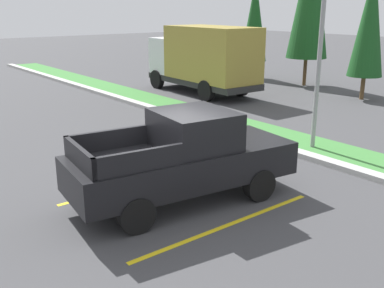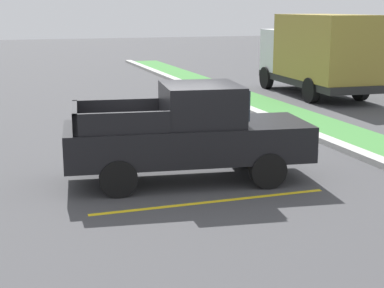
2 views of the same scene
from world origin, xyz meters
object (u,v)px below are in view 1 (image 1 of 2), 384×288
at_px(cargo_truck_distant, 204,57).
at_px(pickup_truck_main, 185,158).
at_px(cypress_tree_leftmost, 255,20).
at_px(street_light, 318,34).
at_px(cypress_tree_center, 370,21).

bearing_deg(cargo_truck_distant, pickup_truck_main, -41.43).
bearing_deg(cypress_tree_leftmost, pickup_truck_main, -50.19).
bearing_deg(street_light, cypress_tree_center, 112.35).
relative_size(pickup_truck_main, cypress_tree_leftmost, 0.90).
distance_m(cargo_truck_distant, street_light, 10.26).
height_order(street_light, cypress_tree_center, cypress_tree_center).
bearing_deg(pickup_truck_main, street_light, 97.34).
distance_m(pickup_truck_main, street_light, 6.05).
xyz_separation_m(cargo_truck_distant, cypress_tree_leftmost, (-2.07, 5.71, 1.72)).
height_order(cypress_tree_leftmost, cypress_tree_center, cypress_tree_center).
distance_m(cypress_tree_leftmost, cypress_tree_center, 8.04).
height_order(pickup_truck_main, cypress_tree_leftmost, cypress_tree_leftmost).
bearing_deg(pickup_truck_main, cargo_truck_distant, 138.57).
bearing_deg(cypress_tree_leftmost, cypress_tree_center, -4.55).
bearing_deg(street_light, cypress_tree_leftmost, 141.35).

